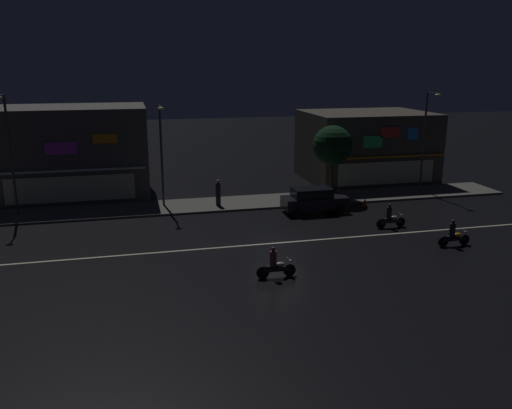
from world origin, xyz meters
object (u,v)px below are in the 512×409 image
Objects in this scene: streetlamp_east at (426,134)px; parked_car_near_kerb at (314,200)px; motorcycle_following at (275,265)px; traffic_cone at (365,202)px; streetlamp_west at (9,146)px; motorcycle_trailing_far at (454,235)px; streetlamp_mid at (161,147)px; motorcycle_lead at (390,218)px; pedestrian_on_sidewalk at (218,193)px.

streetlamp_east is 11.10m from parked_car_near_kerb.
motorcycle_following is 3.45× the size of traffic_cone.
streetlamp_west is at bearing 173.83° from traffic_cone.
streetlamp_mid is at bearing -31.78° from motorcycle_trailing_far.
motorcycle_lead is (3.36, -4.40, -0.24)m from parked_car_near_kerb.
pedestrian_on_sidewalk is at bearing -177.94° from streetlamp_east.
parked_car_near_kerb is (6.03, -2.68, -0.13)m from pedestrian_on_sidewalk.
traffic_cone is (13.79, -2.79, -3.97)m from streetlamp_mid.
pedestrian_on_sidewalk is at bearing 168.94° from traffic_cone.
motorcycle_trailing_far reaches higher than traffic_cone.
motorcycle_following is 1.00× the size of motorcycle_trailing_far.
streetlamp_mid is at bearing 153.66° from motorcycle_lead.
parked_car_near_kerb reaches higher than motorcycle_trailing_far.
parked_car_near_kerb reaches higher than motorcycle_following.
motorcycle_lead is at bearing -139.31° from motorcycle_following.
streetlamp_mid is (9.44, 0.28, -0.43)m from streetlamp_west.
motorcycle_following is (-8.89, -5.86, 0.00)m from motorcycle_lead.
streetlamp_mid is 3.76× the size of pedestrian_on_sidewalk.
streetlamp_west is at bearing -179.92° from streetlamp_east.
motorcycle_lead is 4.26m from motorcycle_trailing_far.
motorcycle_trailing_far is (5.13, -8.28, -0.24)m from parked_car_near_kerb.
motorcycle_following is (4.18, -13.76, -3.61)m from streetlamp_mid.
streetlamp_mid is 3.65× the size of motorcycle_trailing_far.
streetlamp_mid is at bearing 1.72° from streetlamp_west.
motorcycle_following is (0.50, -12.94, -0.37)m from pedestrian_on_sidewalk.
motorcycle_lead is 3.45× the size of traffic_cone.
motorcycle_following is at bearing 61.67° from parked_car_near_kerb.
pedestrian_on_sidewalk reaches higher than motorcycle_lead.
streetlamp_mid is 12.61× the size of traffic_cone.
motorcycle_lead is at bearing -18.69° from streetlamp_west.
pedestrian_on_sidewalk is 11.77m from motorcycle_lead.
streetlamp_east reaches higher than motorcycle_trailing_far.
motorcycle_trailing_far is at bearing -25.33° from streetlamp_west.
streetlamp_east reaches higher than traffic_cone.
pedestrian_on_sidewalk is at bearing -23.93° from parked_car_near_kerb.
streetlamp_east is at bearing 111.79° from pedestrian_on_sidewalk.
streetlamp_east is at bearing -0.70° from streetlamp_mid.
parked_car_near_kerb is at bearing -51.58° from motorcycle_trailing_far.
motorcycle_following is at bearing 21.92° from pedestrian_on_sidewalk.
streetlamp_mid is 10.86m from parked_car_near_kerb.
pedestrian_on_sidewalk is 0.97× the size of motorcycle_lead.
streetlamp_east is 13.73× the size of traffic_cone.
pedestrian_on_sidewalk is at bearing -2.33° from streetlamp_west.
streetlamp_east is at bearing 0.08° from streetlamp_west.
streetlamp_east is 20.93m from motorcycle_following.
traffic_cone is at bearing -156.50° from streetlamp_east.
motorcycle_lead is at bearing -98.04° from traffic_cone.
motorcycle_lead is 10.65m from motorcycle_following.
motorcycle_lead is (22.51, -7.61, -4.04)m from streetlamp_west.
streetlamp_east is 3.97× the size of motorcycle_lead.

